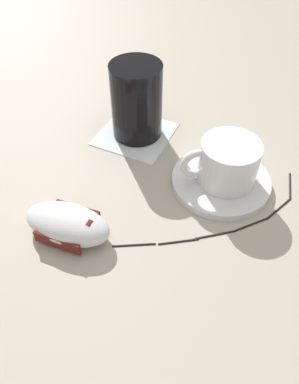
{
  "coord_description": "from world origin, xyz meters",
  "views": [
    {
      "loc": [
        -0.38,
        -0.01,
        0.39
      ],
      "look_at": [
        -0.05,
        0.05,
        0.03
      ],
      "focal_mm": 35.0,
      "sensor_mm": 36.0,
      "label": 1
    }
  ],
  "objects_px": {
    "computer_mouse": "(68,224)",
    "drinking_glass": "(137,101)",
    "saucer": "(221,181)",
    "coffee_cup": "(227,162)"
  },
  "relations": [
    {
      "from": "saucer",
      "to": "drinking_glass",
      "type": "distance_m",
      "value": 0.18
    },
    {
      "from": "computer_mouse",
      "to": "drinking_glass",
      "type": "distance_m",
      "value": 0.23
    },
    {
      "from": "coffee_cup",
      "to": "computer_mouse",
      "type": "xyz_separation_m",
      "value": [
        -0.12,
        0.19,
        -0.02
      ]
    },
    {
      "from": "computer_mouse",
      "to": "drinking_glass",
      "type": "bearing_deg",
      "value": -12.97
    },
    {
      "from": "saucer",
      "to": "drinking_glass",
      "type": "relative_size",
      "value": 1.18
    },
    {
      "from": "coffee_cup",
      "to": "computer_mouse",
      "type": "relative_size",
      "value": 0.87
    },
    {
      "from": "saucer",
      "to": "computer_mouse",
      "type": "bearing_deg",
      "value": 121.96
    },
    {
      "from": "coffee_cup",
      "to": "drinking_glass",
      "type": "height_order",
      "value": "drinking_glass"
    },
    {
      "from": "drinking_glass",
      "to": "computer_mouse",
      "type": "bearing_deg",
      "value": 167.03
    },
    {
      "from": "coffee_cup",
      "to": "drinking_glass",
      "type": "xyz_separation_m",
      "value": [
        0.1,
        0.14,
        0.02
      ]
    }
  ]
}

